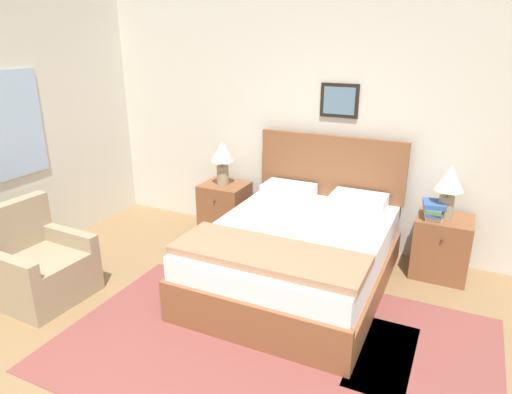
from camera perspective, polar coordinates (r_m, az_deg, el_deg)
The scene contains 14 objects.
wall_back at distance 4.83m, azimuth 8.46°, elevation 9.11°, with size 7.53×0.09×2.60m.
wall_left at distance 4.99m, azimuth -28.44°, elevation 7.32°, with size 0.08×5.64×2.60m.
area_rug_main at distance 3.51m, azimuth -3.67°, elevation -18.42°, with size 2.50×1.71×0.01m.
area_rug_bedside at distance 3.72m, azimuth 20.84°, elevation -17.41°, with size 0.99×1.27×0.01m.
bed at distance 4.15m, azimuth 5.17°, elevation -6.95°, with size 1.53×1.98×1.21m.
armchair at distance 4.40m, azimuth -25.64°, elevation -7.92°, with size 0.73×0.72×0.82m.
nightstand_near_window at distance 5.23m, azimuth -3.90°, elevation -1.40°, with size 0.49×0.47×0.58m.
nightstand_by_door at distance 4.64m, azimuth 22.17°, elevation -5.75°, with size 0.49×0.47×0.58m.
table_lamp_near_window at distance 5.04m, azimuth -4.24°, elevation 5.15°, with size 0.25×0.25×0.50m.
table_lamp_by_door at distance 4.42m, azimuth 23.00°, elevation 1.50°, with size 0.25×0.25×0.50m.
book_thick_bottom at distance 4.49m, azimuth 21.23°, elevation -2.15°, with size 0.18×0.25×0.04m.
book_hardcover_middle at distance 4.47m, azimuth 21.28°, elevation -1.73°, with size 0.18×0.29×0.03m.
book_novel_upper at distance 4.46m, azimuth 21.33°, elevation -1.33°, with size 0.16×0.28×0.04m.
book_slim_near_top at distance 4.45m, azimuth 21.40°, elevation -0.84°, with size 0.23×0.26×0.04m.
Camera 1 is at (1.39, -1.27, 2.17)m, focal length 32.00 mm.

